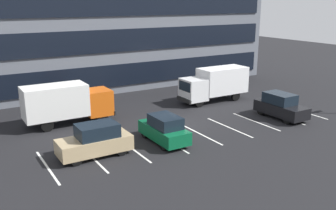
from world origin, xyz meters
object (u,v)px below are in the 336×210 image
box_truck_orange (67,102)px  box_truck_white (215,83)px  suv_black (281,106)px  suv_tan (95,141)px  suv_forest (164,129)px

box_truck_orange → box_truck_white: bearing=-1.8°
box_truck_orange → suv_black: (15.89, -7.58, -0.84)m
box_truck_orange → suv_tan: 7.26m
box_truck_orange → suv_tan: size_ratio=1.52×
box_truck_orange → suv_forest: bearing=-58.3°
box_truck_white → suv_tan: (-14.84, -6.76, -0.82)m
suv_forest → suv_black: size_ratio=0.95×
box_truck_white → suv_black: bearing=-78.8°
suv_forest → suv_tan: suv_tan is taller
suv_forest → suv_tan: size_ratio=0.94×
box_truck_white → suv_black: (1.41, -7.14, -0.83)m
suv_tan → box_truck_white: bearing=24.5°
box_truck_orange → suv_forest: (4.59, -7.43, -0.89)m
box_truck_white → box_truck_orange: 14.49m
box_truck_white → suv_forest: 12.14m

